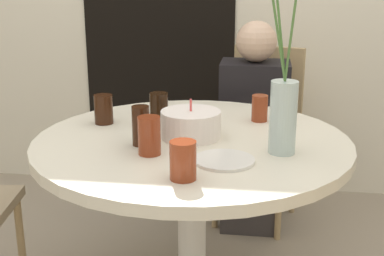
{
  "coord_description": "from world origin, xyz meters",
  "views": [
    {
      "loc": [
        0.25,
        -1.82,
        1.34
      ],
      "look_at": [
        0.0,
        0.0,
        0.78
      ],
      "focal_mm": 50.0,
      "sensor_mm": 36.0,
      "label": 1
    }
  ],
  "objects": [
    {
      "name": "doorway_panel",
      "position": [
        -0.38,
        1.31,
        1.02
      ],
      "size": [
        0.9,
        0.01,
        2.05
      ],
      "color": "black",
      "rests_on": "ground_plane"
    },
    {
      "name": "dining_table",
      "position": [
        0.0,
        0.0,
        0.61
      ],
      "size": [
        1.15,
        1.15,
        0.74
      ],
      "color": "beige",
      "rests_on": "ground_plane"
    },
    {
      "name": "chair_far_back",
      "position": [
        0.25,
        0.95,
        0.53
      ],
      "size": [
        0.49,
        0.49,
        0.93
      ],
      "rotation": [
        0.0,
        0.0,
        -0.26
      ],
      "color": "#9E896B",
      "rests_on": "ground_plane"
    },
    {
      "name": "birthday_cake",
      "position": [
        -0.01,
        0.02,
        0.79
      ],
      "size": [
        0.22,
        0.22,
        0.14
      ],
      "color": "white",
      "rests_on": "dining_table"
    },
    {
      "name": "flower_vase",
      "position": [
        0.31,
        -0.11,
        0.95
      ],
      "size": [
        0.17,
        0.12,
        0.8
      ],
      "color": "#B2C6C1",
      "rests_on": "dining_table"
    },
    {
      "name": "side_plate",
      "position": [
        0.13,
        -0.22,
        0.74
      ],
      "size": [
        0.2,
        0.2,
        0.01
      ],
      "color": "silver",
      "rests_on": "dining_table"
    },
    {
      "name": "drink_glass_0",
      "position": [
        -0.17,
        -0.09,
        0.81
      ],
      "size": [
        0.06,
        0.06,
        0.14
      ],
      "color": "#33190C",
      "rests_on": "dining_table"
    },
    {
      "name": "drink_glass_1",
      "position": [
        -0.15,
        0.16,
        0.8
      ],
      "size": [
        0.07,
        0.07,
        0.13
      ],
      "color": "black",
      "rests_on": "dining_table"
    },
    {
      "name": "drink_glass_2",
      "position": [
        0.24,
        0.26,
        0.79
      ],
      "size": [
        0.06,
        0.06,
        0.11
      ],
      "color": "maroon",
      "rests_on": "dining_table"
    },
    {
      "name": "drink_glass_3",
      "position": [
        -0.37,
        0.15,
        0.8
      ],
      "size": [
        0.07,
        0.07,
        0.12
      ],
      "color": "#33190C",
      "rests_on": "dining_table"
    },
    {
      "name": "drink_glass_4",
      "position": [
        0.03,
        -0.38,
        0.8
      ],
      "size": [
        0.08,
        0.08,
        0.12
      ],
      "color": "maroon",
      "rests_on": "dining_table"
    },
    {
      "name": "drink_glass_5",
      "position": [
        -0.12,
        -0.18,
        0.8
      ],
      "size": [
        0.08,
        0.08,
        0.13
      ],
      "color": "maroon",
      "rests_on": "dining_table"
    },
    {
      "name": "person_woman",
      "position": [
        0.21,
        0.79,
        0.51
      ],
      "size": [
        0.34,
        0.24,
        1.09
      ],
      "color": "#383333",
      "rests_on": "ground_plane"
    }
  ]
}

